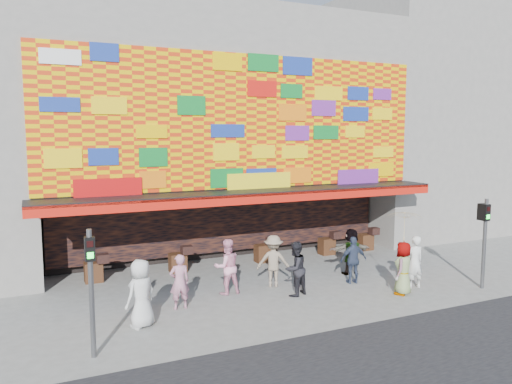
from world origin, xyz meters
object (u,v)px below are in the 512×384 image
Objects in this scene: signal_left at (91,279)px; ped_g at (403,268)px; ped_h at (415,262)px; ped_a at (141,293)px; ped_c at (295,269)px; ped_d at (273,261)px; parasol at (405,227)px; ped_f at (351,251)px; signal_right at (485,233)px; ped_b at (180,282)px; ped_e at (353,260)px; ped_i at (227,267)px.

signal_left is 1.76× the size of ped_g.
ped_h is at bearing 169.98° from ped_g.
ped_a is at bearing 44.21° from signal_left.
signal_left reaches higher than ped_c.
ped_d is at bearing -102.90° from ped_c.
ped_h is at bearing -177.83° from ped_d.
ped_h is (8.98, -0.36, -0.04)m from ped_a.
ped_h is at bearing 24.94° from parasol.
ped_g reaches higher than ped_f.
parasol reaches higher than ped_g.
parasol is at bearing 144.59° from ped_a.
signal_left is at bearing 55.15° from ped_d.
ped_a is at bearing -40.10° from ped_g.
ped_a is 8.98m from ped_h.
parasol is at bearing 167.95° from signal_right.
ped_c is at bearing 156.41° from ped_a.
signal_right reaches higher than ped_c.
signal_right reaches higher than ped_b.
signal_left reaches higher than ped_f.
signal_left is at bearing -5.65° from ped_c.
signal_left is at bearing 23.94° from ped_e.
ped_e is 0.92× the size of ped_h.
ped_c is (4.97, 0.58, -0.05)m from ped_a.
ped_g is at bearing 135.13° from ped_c.
ped_e is at bearing 147.96° from signal_right.
signal_left is 9.58m from parasol.
signal_left reaches higher than parasol.
signal_left reaches higher than ped_h.
signal_left is 10.45m from ped_h.
ped_b is 0.94× the size of ped_d.
ped_h is 0.99× the size of ped_i.
ped_d is at bearing 153.81° from signal_right.
parasol reaches higher than ped_d.
ped_e is (6.12, -0.03, -0.00)m from ped_b.
ped_b is 1.90m from ped_i.
ped_a is 8.23m from ped_f.
ped_f is 0.95× the size of ped_i.
signal_left is at bearing 41.60° from ped_b.
ped_d is 4.20m from ped_g.
ped_i reaches higher than ped_b.
parasol reaches higher than ped_e.
ped_g is (6.87, -1.67, 0.03)m from ped_b.
ped_b is 3.56m from ped_d.
ped_b is at bearing 166.37° from parasol.
signal_left is 5.45m from ped_i.
ped_e is at bearing -178.83° from ped_b.
signal_left is 1.85× the size of ped_e.
ped_d is 4.40m from parasol.
ped_f is (0.59, 0.97, 0.03)m from ped_e.
ped_g is (8.18, -0.74, -0.07)m from ped_a.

